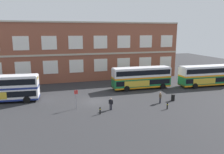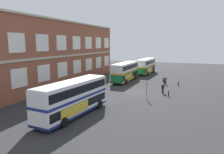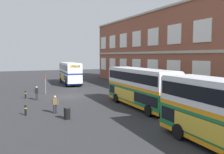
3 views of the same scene
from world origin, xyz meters
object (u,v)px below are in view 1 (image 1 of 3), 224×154
double_decker_middle (141,77)px  second_passenger (111,103)px  double_decker_near (1,88)px  double_decker_far (206,75)px  safety_bollard_east (100,111)px  waiting_passenger (160,97)px  safety_bollard_west (167,106)px  bus_stand_flag (76,98)px  station_litter_bin (173,97)px

double_decker_middle → second_passenger: 12.90m
double_decker_middle → double_decker_near: bearing=-176.5°
double_decker_near → double_decker_far: bearing=-0.4°
double_decker_near → double_decker_far: (36.96, -0.24, 0.00)m
second_passenger → safety_bollard_east: size_ratio=1.79×
double_decker_near → safety_bollard_east: double_decker_near is taller
double_decker_near → waiting_passenger: (23.08, -7.30, -1.22)m
double_decker_near → safety_bollard_west: 24.90m
safety_bollard_west → safety_bollard_east: (-9.44, 0.76, 0.00)m
bus_stand_flag → station_litter_bin: (14.97, -0.54, -1.12)m
waiting_passenger → bus_stand_flag: bearing=175.1°
bus_stand_flag → double_decker_near: bearing=149.6°
second_passenger → waiting_passenger: bearing=5.0°
waiting_passenger → station_litter_bin: (2.52, 0.53, -0.41)m
waiting_passenger → bus_stand_flag: 12.52m
station_litter_bin → second_passenger: bearing=-173.3°
safety_bollard_west → second_passenger: bearing=165.8°
second_passenger → double_decker_far: bearing=19.6°
safety_bollard_west → safety_bollard_east: bearing=175.4°
waiting_passenger → second_passenger: same height
double_decker_near → bus_stand_flag: size_ratio=4.14×
double_decker_near → bus_stand_flag: bearing=-30.4°
bus_stand_flag → double_decker_middle: bearing=30.3°
waiting_passenger → double_decker_near: bearing=162.4°
station_litter_bin → double_decker_near: bearing=165.2°
waiting_passenger → safety_bollard_east: (-9.74, -1.86, -0.44)m
double_decker_middle → safety_bollard_east: 15.02m
double_decker_near → safety_bollard_east: (13.34, -9.16, -1.66)m
safety_bollard_east → double_decker_near: bearing=145.5°
double_decker_far → bus_stand_flag: 27.01m
second_passenger → safety_bollard_east: (-1.80, -1.17, -0.44)m
double_decker_near → double_decker_middle: (23.81, 1.48, 0.00)m
double_decker_middle → safety_bollard_west: (-1.03, -11.40, -1.66)m
bus_stand_flag → safety_bollard_east: 4.15m
double_decker_far → waiting_passenger: 15.63m
double_decker_near → safety_bollard_west: bearing=-23.5°
double_decker_near → waiting_passenger: 24.23m
double_decker_near → double_decker_middle: 23.86m
double_decker_middle → waiting_passenger: double_decker_middle is taller
second_passenger → bus_stand_flag: size_ratio=0.63×
double_decker_far → station_litter_bin: 13.21m
double_decker_near → second_passenger: double_decker_near is taller
double_decker_far → station_litter_bin: (-11.37, -6.54, -1.63)m
double_decker_near → second_passenger: bearing=-27.8°
waiting_passenger → second_passenger: (-7.94, -0.69, 0.00)m
double_decker_middle → safety_bollard_east: double_decker_middle is taller
station_litter_bin → safety_bollard_west: bearing=-131.8°
double_decker_middle → bus_stand_flag: 15.28m
waiting_passenger → station_litter_bin: size_ratio=1.65×
bus_stand_flag → safety_bollard_west: bearing=-16.9°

